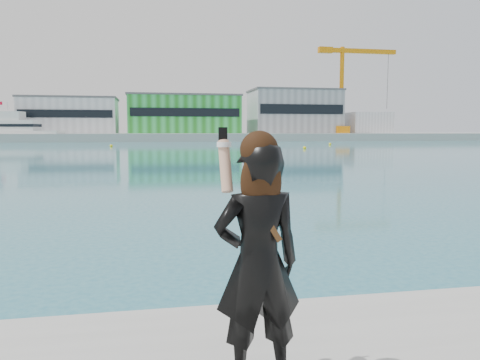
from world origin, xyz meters
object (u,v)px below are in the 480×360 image
(woman, at_px, (258,256))
(dock_crane, at_px, (346,87))
(buoy_extra, at_px, (305,149))
(buoy_near, at_px, (330,145))
(buoy_far, at_px, (111,147))
(motor_yacht, at_px, (16,131))

(woman, bearing_deg, dock_crane, -117.42)
(buoy_extra, relative_size, woman, 0.26)
(buoy_near, relative_size, buoy_far, 1.00)
(motor_yacht, bearing_deg, woman, -63.46)
(dock_crane, distance_m, woman, 134.50)
(woman, bearing_deg, motor_yacht, -78.33)
(buoy_near, height_order, buoy_far, same)
(buoy_extra, height_order, woman, woman)
(buoy_far, xyz_separation_m, buoy_extra, (28.94, -14.75, 0.00))
(motor_yacht, relative_size, buoy_extra, 41.85)
(motor_yacht, distance_m, buoy_extra, 75.16)
(buoy_extra, xyz_separation_m, woman, (-21.70, -63.08, 1.76))
(motor_yacht, bearing_deg, buoy_near, -16.77)
(motor_yacht, height_order, buoy_far, motor_yacht)
(motor_yacht, xyz_separation_m, buoy_far, (24.72, -37.82, -2.65))
(buoy_extra, bearing_deg, dock_crane, 61.74)
(buoy_far, bearing_deg, motor_yacht, 123.17)
(dock_crane, height_order, buoy_extra, dock_crane)
(buoy_near, bearing_deg, dock_crane, 63.31)
(buoy_extra, distance_m, woman, 66.73)
(buoy_near, height_order, woman, woman)
(buoy_far, bearing_deg, woman, -84.69)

